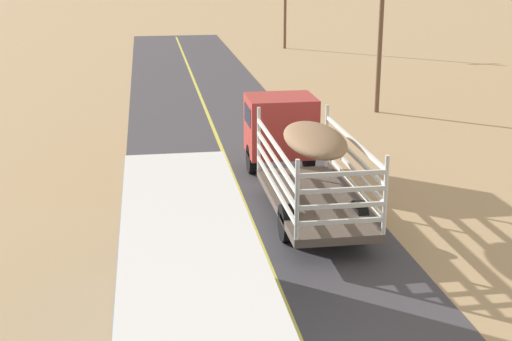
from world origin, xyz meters
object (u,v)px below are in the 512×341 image
object	(u,v)px
livestock_truck	(292,141)
power_pole_far	(285,1)
power_pole_mid	(381,23)
bus	(189,296)

from	to	relation	value
livestock_truck	power_pole_far	world-z (taller)	power_pole_far
livestock_truck	power_pole_far	distance (m)	37.34
power_pole_mid	bus	bearing A→B (deg)	-116.40
livestock_truck	bus	world-z (taller)	bus
livestock_truck	power_pole_far	bearing A→B (deg)	79.33
power_pole_far	power_pole_mid	bearing A→B (deg)	-90.00
power_pole_mid	livestock_truck	bearing A→B (deg)	-120.70
bus	power_pole_far	bearing A→B (deg)	76.76
power_pole_mid	power_pole_far	size ratio (longest dim) A/B	1.17
power_pole_mid	power_pole_far	xyz separation A→B (m)	(0.00, 25.01, -0.64)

